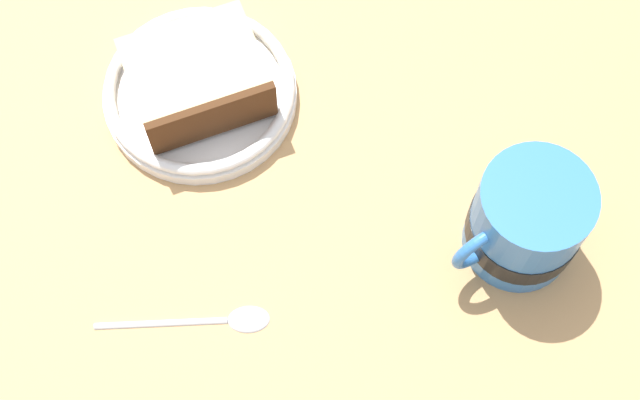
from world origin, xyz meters
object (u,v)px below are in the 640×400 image
(small_plate, at_px, (200,92))
(tea_mug, at_px, (526,221))
(teaspoon, at_px, (220,319))
(cake_slice, at_px, (197,79))

(small_plate, relative_size, tea_mug, 1.53)
(small_plate, relative_size, teaspoon, 1.41)
(small_plate, height_order, cake_slice, cake_slice)
(small_plate, bearing_deg, teaspoon, -48.44)
(cake_slice, bearing_deg, small_plate, 145.56)
(small_plate, distance_m, cake_slice, 0.02)
(small_plate, bearing_deg, cake_slice, -34.44)
(cake_slice, relative_size, tea_mug, 1.29)
(cake_slice, bearing_deg, teaspoon, -48.65)
(cake_slice, height_order, teaspoon, cake_slice)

